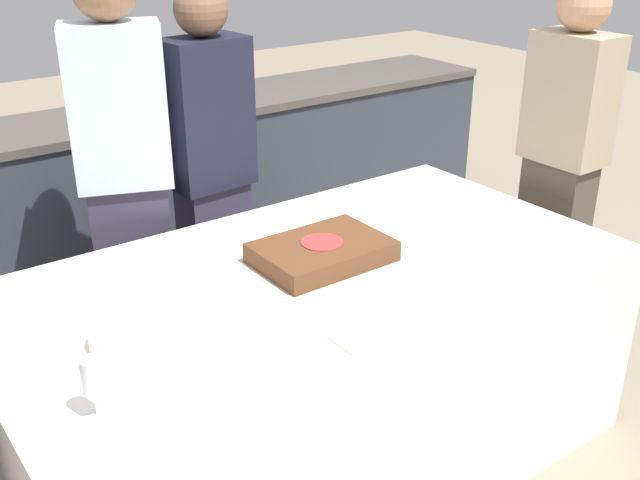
% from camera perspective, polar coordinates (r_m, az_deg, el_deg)
% --- Properties ---
extents(ground_plane, '(14.00, 14.00, 0.00)m').
position_cam_1_polar(ground_plane, '(2.87, -0.49, -15.88)').
color(ground_plane, gray).
extents(back_counter, '(4.40, 0.58, 0.92)m').
position_cam_1_polar(back_counter, '(3.90, -14.73, 2.67)').
color(back_counter, '#333842').
rests_on(back_counter, ground_plane).
extents(dining_table, '(2.09, 1.12, 0.76)m').
position_cam_1_polar(dining_table, '(2.64, -0.51, -9.63)').
color(dining_table, white).
rests_on(dining_table, ground_plane).
extents(cake, '(0.47, 0.34, 0.08)m').
position_cam_1_polar(cake, '(2.48, 0.16, -0.96)').
color(cake, '#B7B2AD').
rests_on(cake, dining_table).
extents(plate_stack, '(0.21, 0.21, 0.04)m').
position_cam_1_polar(plate_stack, '(2.12, -14.38, -7.12)').
color(plate_stack, white).
rests_on(plate_stack, dining_table).
extents(wine_glass, '(0.06, 0.06, 0.16)m').
position_cam_1_polar(wine_glass, '(1.81, -16.97, -10.02)').
color(wine_glass, white).
rests_on(wine_glass, dining_table).
extents(side_plate_near_cake, '(0.17, 0.17, 0.00)m').
position_cam_1_polar(side_plate_near_cake, '(2.70, -3.71, 0.41)').
color(side_plate_near_cake, white).
rests_on(side_plate_near_cake, dining_table).
extents(utensil_pile, '(0.14, 0.11, 0.02)m').
position_cam_1_polar(utensil_pile, '(2.08, 3.08, -7.32)').
color(utensil_pile, white).
rests_on(utensil_pile, dining_table).
extents(person_cutting_cake, '(0.33, 0.22, 1.60)m').
position_cam_1_polar(person_cutting_cake, '(3.06, -8.27, 4.75)').
color(person_cutting_cake, '#383347').
rests_on(person_cutting_cake, ground_plane).
extents(person_seated_right, '(0.21, 0.32, 1.60)m').
position_cam_1_polar(person_seated_right, '(3.26, 17.86, 5.16)').
color(person_seated_right, '#4C4238').
rests_on(person_seated_right, ground_plane).
extents(person_standing_back, '(0.39, 0.31, 1.70)m').
position_cam_1_polar(person_standing_back, '(2.90, -14.58, 4.46)').
color(person_standing_back, '#383347').
rests_on(person_standing_back, ground_plane).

